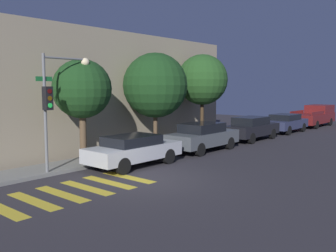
{
  "coord_description": "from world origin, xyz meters",
  "views": [
    {
      "loc": [
        -9.84,
        -9.61,
        3.5
      ],
      "look_at": [
        3.73,
        2.1,
        1.6
      ],
      "focal_mm": 40.0,
      "sensor_mm": 36.0,
      "label": 1
    }
  ],
  "objects_px": {
    "sedan_tail_of_row": "(285,123)",
    "tree_far_end": "(202,80)",
    "traffic_light_pole": "(57,92)",
    "tree_midblock": "(155,85)",
    "pickup_truck": "(315,116)",
    "tree_near_corner": "(82,89)",
    "sedan_far_end": "(251,128)",
    "sedan_middle": "(203,136)",
    "sedan_near_corner": "(134,150)"
  },
  "relations": [
    {
      "from": "traffic_light_pole",
      "to": "tree_midblock",
      "type": "distance_m",
      "value": 6.56
    },
    {
      "from": "sedan_near_corner",
      "to": "tree_midblock",
      "type": "bearing_deg",
      "value": 29.12
    },
    {
      "from": "sedan_near_corner",
      "to": "tree_far_end",
      "type": "bearing_deg",
      "value": 14.15
    },
    {
      "from": "tree_midblock",
      "to": "pickup_truck",
      "type": "bearing_deg",
      "value": -6.11
    },
    {
      "from": "sedan_near_corner",
      "to": "sedan_middle",
      "type": "bearing_deg",
      "value": 0.0
    },
    {
      "from": "sedan_near_corner",
      "to": "tree_midblock",
      "type": "distance_m",
      "value": 4.96
    },
    {
      "from": "tree_near_corner",
      "to": "tree_far_end",
      "type": "distance_m",
      "value": 9.11
    },
    {
      "from": "sedan_near_corner",
      "to": "sedan_tail_of_row",
      "type": "bearing_deg",
      "value": 0.0
    },
    {
      "from": "pickup_truck",
      "to": "tree_midblock",
      "type": "height_order",
      "value": "tree_midblock"
    },
    {
      "from": "sedan_near_corner",
      "to": "tree_far_end",
      "type": "distance_m",
      "value": 8.74
    },
    {
      "from": "traffic_light_pole",
      "to": "tree_midblock",
      "type": "relative_size",
      "value": 0.9
    },
    {
      "from": "sedan_far_end",
      "to": "sedan_near_corner",
      "type": "bearing_deg",
      "value": 180.0
    },
    {
      "from": "tree_far_end",
      "to": "tree_near_corner",
      "type": "bearing_deg",
      "value": 180.0
    },
    {
      "from": "sedan_tail_of_row",
      "to": "tree_far_end",
      "type": "bearing_deg",
      "value": 166.19
    },
    {
      "from": "traffic_light_pole",
      "to": "sedan_middle",
      "type": "bearing_deg",
      "value": -8.85
    },
    {
      "from": "traffic_light_pole",
      "to": "sedan_far_end",
      "type": "height_order",
      "value": "traffic_light_pole"
    },
    {
      "from": "sedan_middle",
      "to": "tree_near_corner",
      "type": "bearing_deg",
      "value": 162.72
    },
    {
      "from": "tree_near_corner",
      "to": "traffic_light_pole",
      "type": "bearing_deg",
      "value": -157.44
    },
    {
      "from": "tree_near_corner",
      "to": "tree_far_end",
      "type": "relative_size",
      "value": 0.86
    },
    {
      "from": "sedan_tail_of_row",
      "to": "pickup_truck",
      "type": "bearing_deg",
      "value": 0.0
    },
    {
      "from": "sedan_near_corner",
      "to": "tree_near_corner",
      "type": "bearing_deg",
      "value": 120.9
    },
    {
      "from": "sedan_tail_of_row",
      "to": "traffic_light_pole",
      "type": "bearing_deg",
      "value": 176.17
    },
    {
      "from": "sedan_far_end",
      "to": "tree_midblock",
      "type": "distance_m",
      "value": 7.84
    },
    {
      "from": "sedan_far_end",
      "to": "tree_near_corner",
      "type": "xyz_separation_m",
      "value": [
        -11.84,
        1.99,
        2.56
      ]
    },
    {
      "from": "sedan_middle",
      "to": "sedan_tail_of_row",
      "type": "height_order",
      "value": "sedan_middle"
    },
    {
      "from": "sedan_middle",
      "to": "pickup_truck",
      "type": "relative_size",
      "value": 0.8
    },
    {
      "from": "sedan_near_corner",
      "to": "sedan_far_end",
      "type": "height_order",
      "value": "sedan_far_end"
    },
    {
      "from": "tree_midblock",
      "to": "traffic_light_pole",
      "type": "bearing_deg",
      "value": -173.65
    },
    {
      "from": "sedan_tail_of_row",
      "to": "tree_midblock",
      "type": "height_order",
      "value": "tree_midblock"
    },
    {
      "from": "sedan_far_end",
      "to": "pickup_truck",
      "type": "xyz_separation_m",
      "value": [
        11.53,
        0.0,
        0.11
      ]
    },
    {
      "from": "sedan_near_corner",
      "to": "sedan_far_end",
      "type": "bearing_deg",
      "value": 0.0
    },
    {
      "from": "sedan_middle",
      "to": "sedan_far_end",
      "type": "xyz_separation_m",
      "value": [
        5.44,
        -0.0,
        -0.0
      ]
    },
    {
      "from": "sedan_middle",
      "to": "tree_far_end",
      "type": "relative_size",
      "value": 0.83
    },
    {
      "from": "pickup_truck",
      "to": "sedan_tail_of_row",
      "type": "bearing_deg",
      "value": -180.0
    },
    {
      "from": "pickup_truck",
      "to": "tree_near_corner",
      "type": "relative_size",
      "value": 1.21
    },
    {
      "from": "sedan_far_end",
      "to": "pickup_truck",
      "type": "distance_m",
      "value": 11.54
    },
    {
      "from": "traffic_light_pole",
      "to": "tree_far_end",
      "type": "relative_size",
      "value": 0.87
    },
    {
      "from": "tree_near_corner",
      "to": "pickup_truck",
      "type": "bearing_deg",
      "value": -4.87
    },
    {
      "from": "pickup_truck",
      "to": "tree_far_end",
      "type": "distance_m",
      "value": 14.73
    },
    {
      "from": "sedan_middle",
      "to": "tree_near_corner",
      "type": "height_order",
      "value": "tree_near_corner"
    },
    {
      "from": "sedan_near_corner",
      "to": "sedan_middle",
      "type": "distance_m",
      "value": 5.21
    },
    {
      "from": "sedan_middle",
      "to": "tree_near_corner",
      "type": "distance_m",
      "value": 7.18
    },
    {
      "from": "tree_far_end",
      "to": "sedan_middle",
      "type": "bearing_deg",
      "value": -143.51
    },
    {
      "from": "sedan_tail_of_row",
      "to": "tree_midblock",
      "type": "distance_m",
      "value": 12.89
    },
    {
      "from": "tree_midblock",
      "to": "tree_near_corner",
      "type": "bearing_deg",
      "value": 180.0
    },
    {
      "from": "sedan_middle",
      "to": "sedan_tail_of_row",
      "type": "xyz_separation_m",
      "value": [
        10.79,
        -0.0,
        -0.05
      ]
    },
    {
      "from": "traffic_light_pole",
      "to": "tree_near_corner",
      "type": "height_order",
      "value": "traffic_light_pole"
    },
    {
      "from": "sedan_near_corner",
      "to": "tree_near_corner",
      "type": "distance_m",
      "value": 3.5
    },
    {
      "from": "sedan_near_corner",
      "to": "tree_midblock",
      "type": "height_order",
      "value": "tree_midblock"
    },
    {
      "from": "traffic_light_pole",
      "to": "pickup_truck",
      "type": "xyz_separation_m",
      "value": [
        25.12,
        -1.27,
        -2.34
      ]
    }
  ]
}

